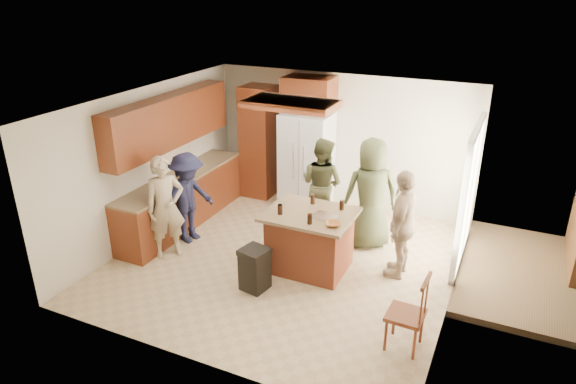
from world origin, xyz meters
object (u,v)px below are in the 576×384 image
at_px(person_front_left, 165,208).
at_px(kitchen_island, 310,240).
at_px(person_behind_right, 371,194).
at_px(person_side_right, 402,224).
at_px(person_behind_left, 322,184).
at_px(spindle_chair, 407,315).
at_px(person_counter, 188,198).
at_px(refrigerator, 307,160).
at_px(trash_bin, 255,269).

bearing_deg(person_front_left, kitchen_island, -37.61).
bearing_deg(person_behind_right, person_side_right, 105.09).
relative_size(person_behind_left, spindle_chair, 1.63).
bearing_deg(person_counter, refrigerator, -15.64).
bearing_deg(person_counter, person_side_right, -70.32).
bearing_deg(person_counter, person_behind_right, -55.61).
xyz_separation_m(person_behind_right, person_side_right, (0.67, -0.68, -0.09)).
distance_m(person_front_left, trash_bin, 1.79).
xyz_separation_m(person_front_left, person_behind_left, (1.83, 1.94, -0.01)).
xyz_separation_m(person_front_left, trash_bin, (1.70, -0.28, -0.50)).
bearing_deg(person_front_left, person_counter, 36.11).
bearing_deg(person_front_left, trash_bin, -60.99).
bearing_deg(person_side_right, person_behind_right, -133.25).
distance_m(person_counter, refrigerator, 2.48).
xyz_separation_m(kitchen_island, spindle_chair, (1.73, -1.18, -0.02)).
bearing_deg(spindle_chair, person_behind_left, 129.00).
distance_m(person_counter, kitchen_island, 2.18).
distance_m(person_behind_left, kitchen_island, 1.48).
bearing_deg(person_behind_right, kitchen_island, 31.80).
bearing_deg(spindle_chair, person_counter, 162.93).
xyz_separation_m(person_behind_left, person_behind_right, (0.95, -0.30, 0.10)).
relative_size(person_side_right, trash_bin, 2.61).
height_order(kitchen_island, spindle_chair, spindle_chair).
height_order(trash_bin, spindle_chair, spindle_chair).
height_order(refrigerator, trash_bin, refrigerator).
distance_m(person_counter, trash_bin, 1.92).
relative_size(person_behind_right, spindle_chair, 1.83).
relative_size(person_behind_left, person_behind_right, 0.89).
bearing_deg(person_behind_right, person_counter, -8.26).
xyz_separation_m(person_side_right, refrigerator, (-2.24, 1.77, 0.08)).
xyz_separation_m(person_behind_right, trash_bin, (-1.08, -1.92, -0.59)).
bearing_deg(person_front_left, person_behind_right, -21.08).
distance_m(person_behind_right, refrigerator, 1.91).
bearing_deg(person_side_right, refrigerator, -126.28).
xyz_separation_m(person_behind_left, trash_bin, (-0.13, -2.22, -0.49)).
bearing_deg(person_counter, trash_bin, -103.57).
xyz_separation_m(person_behind_left, kitchen_island, (0.36, -1.40, -0.34)).
relative_size(person_front_left, person_behind_left, 1.01).
relative_size(trash_bin, spindle_chair, 0.63).
bearing_deg(person_counter, spindle_chair, -94.05).
distance_m(person_behind_right, trash_bin, 2.28).
xyz_separation_m(person_side_right, trash_bin, (-1.75, -1.24, -0.50)).
height_order(person_front_left, trash_bin, person_front_left).
relative_size(refrigerator, trash_bin, 2.86).
bearing_deg(trash_bin, refrigerator, 99.20).
height_order(refrigerator, kitchen_island, refrigerator).
distance_m(kitchen_island, spindle_chair, 2.09).
xyz_separation_m(person_front_left, kitchen_island, (2.18, 0.54, -0.35)).
bearing_deg(person_front_left, spindle_chair, -60.81).
bearing_deg(person_behind_right, refrigerator, -64.45).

